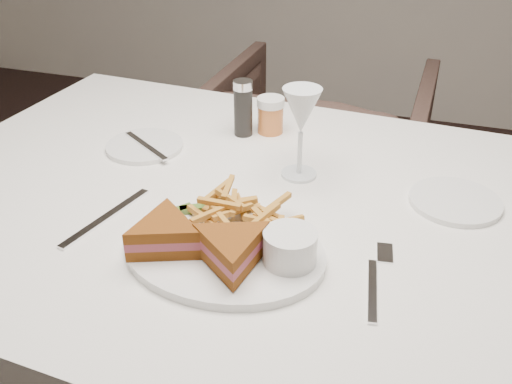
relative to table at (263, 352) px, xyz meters
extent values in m
cube|color=white|center=(0.00, 0.00, 0.00)|extent=(1.43, 1.00, 0.75)
imported|color=#47322B|center=(-0.10, 0.95, -0.01)|extent=(0.72, 0.68, 0.73)
ellipsoid|color=white|center=(-0.01, -0.17, 0.38)|extent=(0.34, 0.27, 0.01)
cube|color=silver|center=(-0.24, -0.13, 0.38)|extent=(0.06, 0.20, 0.00)
cylinder|color=white|center=(-0.30, 0.13, 0.38)|extent=(0.16, 0.16, 0.01)
cylinder|color=white|center=(0.32, 0.10, 0.38)|extent=(0.16, 0.16, 0.01)
cylinder|color=black|center=(-0.13, 0.26, 0.44)|extent=(0.04, 0.04, 0.12)
cylinder|color=#CC6C31|center=(-0.08, 0.29, 0.42)|extent=(0.06, 0.06, 0.08)
cube|color=#496A25|center=(-0.09, -0.09, 0.40)|extent=(0.06, 0.04, 0.01)
cube|color=#496A25|center=(-0.12, -0.10, 0.40)|extent=(0.05, 0.05, 0.01)
cylinder|color=white|center=(0.09, -0.17, 0.42)|extent=(0.08, 0.08, 0.05)
camera|label=1|loc=(0.25, -0.82, 0.91)|focal=40.00mm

